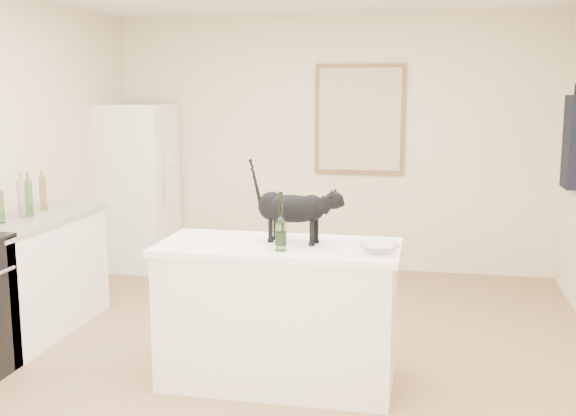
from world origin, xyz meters
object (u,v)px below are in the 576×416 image
(black_cat, at_px, (292,212))
(glass_bowl, at_px, (379,249))
(fridge, at_px, (138,187))
(wine_bottle, at_px, (281,225))

(black_cat, bearing_deg, glass_bowl, -8.52)
(fridge, relative_size, wine_bottle, 5.51)
(fridge, bearing_deg, wine_bottle, -52.33)
(fridge, xyz_separation_m, black_cat, (2.12, -2.49, 0.24))
(glass_bowl, bearing_deg, wine_bottle, -175.96)
(wine_bottle, bearing_deg, fridge, 127.67)
(black_cat, distance_m, wine_bottle, 0.23)
(fridge, distance_m, glass_bowl, 3.79)
(fridge, bearing_deg, glass_bowl, -45.00)
(fridge, xyz_separation_m, wine_bottle, (2.10, -2.72, 0.20))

